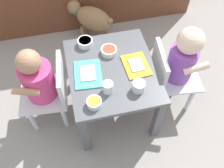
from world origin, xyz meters
TOP-DOWN VIEW (x-y plane):
  - ground_plane at (0.00, 0.00)m, footprint 7.00×7.00m
  - dining_table at (0.00, 0.00)m, footprint 0.50×0.58m
  - seated_child_left at (-0.41, 0.03)m, footprint 0.30×0.30m
  - seated_child_right at (0.41, -0.02)m, footprint 0.31×0.31m
  - dog at (-0.01, 0.72)m, footprint 0.37×0.34m
  - food_tray_left at (-0.14, -0.01)m, footprint 0.17×0.21m
  - food_tray_right at (0.14, -0.01)m, footprint 0.15×0.19m
  - water_cup_left at (0.11, -0.17)m, footprint 0.07×0.07m
  - water_cup_right at (-0.05, -0.14)m, footprint 0.06×0.06m
  - cereal_bowl_right_side at (-0.12, 0.22)m, footprint 0.09×0.09m
  - cereal_bowl_left_side at (0.01, 0.13)m, footprint 0.10×0.10m
  - veggie_bowl_near at (-0.14, -0.21)m, footprint 0.08×0.08m

SIDE VIEW (x-z plane):
  - ground_plane at x=0.00m, z-range 0.00..0.00m
  - dog at x=-0.01m, z-range 0.05..0.37m
  - dining_table at x=0.00m, z-range 0.14..0.56m
  - seated_child_left at x=-0.41m, z-range 0.08..0.70m
  - seated_child_right at x=0.41m, z-range 0.08..0.73m
  - food_tray_left at x=-0.14m, z-range 0.42..0.44m
  - food_tray_right at x=0.14m, z-range 0.42..0.44m
  - cereal_bowl_left_side at x=0.01m, z-range 0.43..0.46m
  - veggie_bowl_near at x=-0.14m, z-range 0.43..0.47m
  - cereal_bowl_right_side at x=-0.12m, z-range 0.43..0.47m
  - water_cup_left at x=0.11m, z-range 0.42..0.48m
  - water_cup_right at x=-0.05m, z-range 0.42..0.49m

